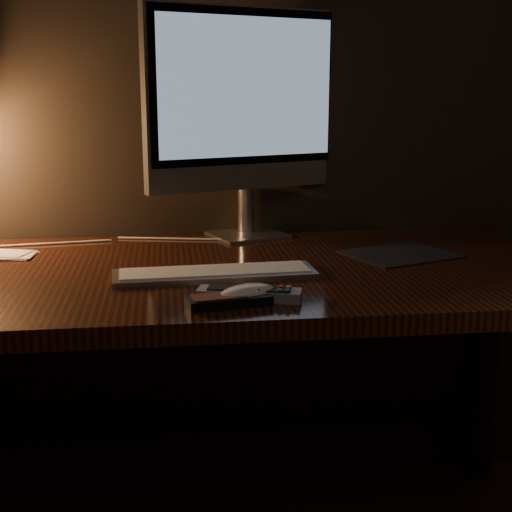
{
  "coord_description": "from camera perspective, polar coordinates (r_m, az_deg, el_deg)",
  "views": [
    {
      "loc": [
        -0.15,
        0.34,
        1.13
      ],
      "look_at": [
        0.03,
        1.73,
        0.8
      ],
      "focal_mm": 50.0,
      "sensor_mm": 36.0,
      "label": 1
    }
  ],
  "objects": [
    {
      "name": "keyboard",
      "position": [
        1.49,
        -3.32,
        -1.38
      ],
      "size": [
        0.43,
        0.14,
        0.02
      ],
      "primitive_type": "cube",
      "rotation": [
        0.0,
        0.0,
        0.05
      ],
      "color": "silver",
      "rests_on": "desk"
    },
    {
      "name": "media_remote",
      "position": [
        1.29,
        -2.19,
        -3.55
      ],
      "size": [
        0.16,
        0.08,
        0.03
      ],
      "rotation": [
        0.0,
        0.0,
        0.18
      ],
      "color": "black",
      "rests_on": "desk"
    },
    {
      "name": "monitor",
      "position": [
        1.86,
        -0.7,
        12.05
      ],
      "size": [
        0.53,
        0.23,
        0.58
      ],
      "rotation": [
        0.0,
        0.0,
        0.36
      ],
      "color": "silver",
      "rests_on": "desk"
    },
    {
      "name": "cable",
      "position": [
        1.85,
        -11.49,
        1.1
      ],
      "size": [
        0.61,
        0.05,
        0.01
      ],
      "primitive_type": "cylinder",
      "rotation": [
        0.0,
        1.57,
        -0.07
      ],
      "color": "white",
      "rests_on": "desk"
    },
    {
      "name": "mouse",
      "position": [
        1.32,
        -0.67,
        -3.18
      ],
      "size": [
        0.13,
        0.1,
        0.02
      ],
      "primitive_type": "ellipsoid",
      "rotation": [
        0.0,
        0.0,
        0.43
      ],
      "color": "white",
      "rests_on": "desk"
    },
    {
      "name": "papers",
      "position": [
        1.77,
        -19.46,
        0.09
      ],
      "size": [
        0.15,
        0.12,
        0.01
      ],
      "primitive_type": "cube",
      "rotation": [
        0.0,
        0.0,
        -0.2
      ],
      "color": "white",
      "rests_on": "desk"
    },
    {
      "name": "tv_remote",
      "position": [
        1.33,
        -0.54,
        -3.03
      ],
      "size": [
        0.2,
        0.1,
        0.03
      ],
      "rotation": [
        0.0,
        0.0,
        -0.26
      ],
      "color": "gray",
      "rests_on": "desk"
    },
    {
      "name": "desk",
      "position": [
        1.67,
        -1.77,
        -4.59
      ],
      "size": [
        1.6,
        0.75,
        0.75
      ],
      "color": "#3A180D",
      "rests_on": "ground"
    },
    {
      "name": "mousepad",
      "position": [
        1.72,
        11.48,
        0.17
      ],
      "size": [
        0.29,
        0.26,
        0.0
      ],
      "primitive_type": "cube",
      "rotation": [
        0.0,
        0.0,
        0.36
      ],
      "color": "black",
      "rests_on": "desk"
    }
  ]
}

